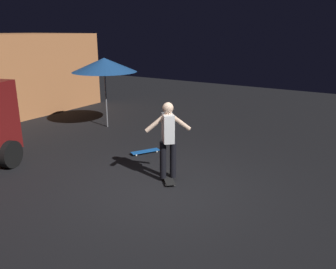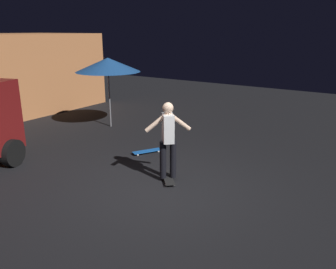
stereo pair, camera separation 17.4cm
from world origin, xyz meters
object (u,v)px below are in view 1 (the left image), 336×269
Objects in this scene: skateboard_ridden at (168,178)px; patio_umbrella at (104,65)px; skateboard_spare at (145,151)px; skater at (168,135)px.

patio_umbrella is at bearing 57.64° from skateboard_ridden.
skateboard_spare is (-1.45, -2.64, -2.02)m from patio_umbrella.
skateboard_ridden is 0.92× the size of skateboard_spare.
skater is (-2.58, -4.07, -1.04)m from patio_umbrella.
patio_umbrella is 5.23m from skateboard_ridden.
patio_umbrella is at bearing 57.64° from skater.
patio_umbrella is 4.93m from skater.
patio_umbrella is 3.63m from skateboard_spare.
patio_umbrella is 1.38× the size of skater.
skater is at bearing 0.00° from skateboard_ridden.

